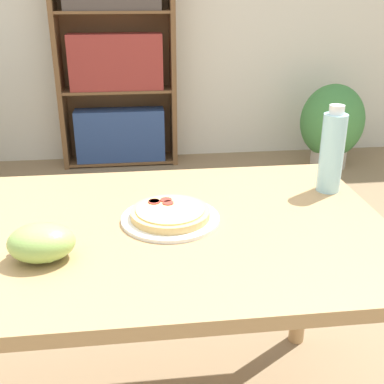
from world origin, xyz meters
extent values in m
cube|color=tan|center=(0.00, -0.10, 0.71)|extent=(1.38, 0.82, 0.03)
cylinder|color=tan|center=(0.63, 0.24, 0.34)|extent=(0.06, 0.06, 0.69)
cylinder|color=white|center=(0.12, -0.08, 0.73)|extent=(0.26, 0.26, 0.01)
cylinder|color=#DBB26B|center=(0.12, -0.08, 0.74)|extent=(0.21, 0.21, 0.02)
cylinder|color=#EACC7A|center=(0.12, -0.08, 0.76)|extent=(0.18, 0.18, 0.00)
cylinder|color=#A83328|center=(0.08, -0.03, 0.76)|extent=(0.03, 0.03, 0.00)
cylinder|color=#A83328|center=(0.08, -0.03, 0.76)|extent=(0.03, 0.03, 0.00)
cylinder|color=#A83328|center=(0.11, -0.04, 0.76)|extent=(0.03, 0.03, 0.00)
cylinder|color=#A83328|center=(0.11, -0.02, 0.76)|extent=(0.03, 0.03, 0.00)
ellipsoid|color=#93BC5B|center=(-0.19, -0.24, 0.77)|extent=(0.15, 0.12, 0.09)
sphere|color=#93BC5B|center=(-0.17, -0.28, 0.75)|extent=(0.02, 0.02, 0.02)
sphere|color=#93BC5B|center=(-0.20, -0.27, 0.76)|extent=(0.03, 0.03, 0.03)
sphere|color=#93BC5B|center=(-0.17, -0.28, 0.75)|extent=(0.02, 0.02, 0.02)
sphere|color=#93BC5B|center=(-0.18, -0.22, 0.77)|extent=(0.02, 0.02, 0.02)
sphere|color=#93BC5B|center=(-0.25, -0.21, 0.76)|extent=(0.02, 0.02, 0.02)
sphere|color=#93BC5B|center=(-0.24, -0.23, 0.75)|extent=(0.02, 0.02, 0.02)
cylinder|color=#A3DBEA|center=(0.61, 0.07, 0.84)|extent=(0.07, 0.07, 0.24)
cylinder|color=white|center=(0.61, 0.07, 0.98)|extent=(0.04, 0.04, 0.03)
cube|color=brown|center=(-0.51, 2.47, 0.86)|extent=(0.04, 0.26, 1.72)
cube|color=brown|center=(0.33, 2.47, 0.86)|extent=(0.04, 0.26, 1.72)
cube|color=brown|center=(-0.09, 2.59, 0.86)|extent=(0.88, 0.01, 1.72)
cube|color=brown|center=(-0.09, 2.47, 0.02)|extent=(0.81, 0.24, 0.02)
cube|color=navy|center=(-0.09, 2.45, 0.23)|extent=(0.68, 0.18, 0.40)
cube|color=brown|center=(-0.09, 2.47, 0.58)|extent=(0.81, 0.24, 0.02)
cube|color=#99332D|center=(-0.09, 2.45, 0.79)|extent=(0.68, 0.18, 0.40)
cube|color=brown|center=(-0.09, 2.47, 1.14)|extent=(0.81, 0.24, 0.02)
cylinder|color=#BCB2A3|center=(1.52, 2.19, 0.08)|extent=(0.27, 0.27, 0.17)
ellipsoid|color=#428442|center=(1.52, 2.19, 0.36)|extent=(0.49, 0.41, 0.56)
camera|label=1|loc=(0.04, -1.23, 1.30)|focal=45.00mm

